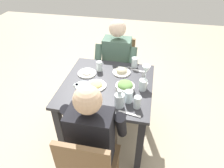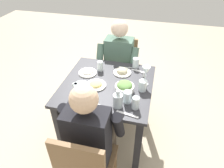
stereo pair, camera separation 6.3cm
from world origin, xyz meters
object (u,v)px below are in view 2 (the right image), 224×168
Objects in this scene: chair_far at (120,68)px; diner_near at (92,133)px; plate_yoghurt at (88,72)px; water_pitcher at (82,94)px; diner_far at (117,66)px; plate_beans at (122,72)px; plate_fries at (96,84)px; wine_glass at (146,72)px; salt_shaker at (144,74)px; water_glass_near_left at (136,63)px; water_glass_far_right at (136,103)px; salad_bowl at (125,87)px; chair_near at (85,167)px; oil_carafe at (118,101)px; dining_table at (107,95)px; water_glass_center at (100,66)px; water_glass_far_left at (127,97)px; water_glass_by_pitcher at (143,86)px.

diner_near reaches higher than chair_far.
water_pitcher is at bearing -75.51° from plate_yoghurt.
diner_far is at bearing 82.28° from water_pitcher.
plate_fries is at bearing -125.99° from plate_beans.
wine_glass reaches higher than salt_shaker.
wine_glass is (0.13, -0.28, 0.09)m from water_glass_near_left.
diner_near reaches higher than water_glass_far_right.
salad_bowl is 3.19× the size of salt_shaker.
water_glass_near_left is at bearing 98.37° from water_glass_far_right.
chair_near is 1.01m from salt_shaker.
water_pitcher is at bearing -175.48° from oil_carafe.
plate_beans is (0.09, 0.73, 0.14)m from diner_near.
chair_near is 1.44m from chair_far.
salt_shaker is (0.01, 0.47, -0.03)m from water_glass_far_right.
chair_far is (-0.02, 0.72, -0.13)m from dining_table.
chair_near is 4.76× the size of plate_beans.
diner_far reaches higher than salt_shaker.
plate_beans is 0.53m from water_glass_far_right.
water_glass_center is (0.11, 0.09, 0.04)m from plate_yoghurt.
water_glass_near_left is (0.35, 0.67, -0.04)m from water_pitcher.
water_glass_far_right is (0.30, 0.45, 0.32)m from chair_near.
water_pitcher is 0.26m from plate_fries.
dining_table is 0.73× the size of diner_near.
diner_far is at bearing 91.65° from diner_near.
salad_bowl is at bearing 69.86° from diner_near.
diner_near is 1.03m from diner_far.
diner_far reaches higher than plate_beans.
salad_bowl is at bearing -19.39° from dining_table.
water_pitcher is 1.74× the size of water_glass_far_left.
wine_glass reaches higher than water_glass_far_left.
water_glass_center is 1.00× the size of water_glass_by_pitcher.
diner_far reaches higher than water_glass_by_pitcher.
water_glass_near_left is 0.65m from oil_carafe.
chair_near is at bearing -88.81° from chair_far.
plate_yoghurt is at bearing 152.25° from dining_table.
plate_beans is 0.33m from plate_fries.
water_pitcher is at bearing -141.48° from salad_bowl.
plate_yoghurt is (-0.22, -0.59, 0.28)m from chair_far.
water_pitcher reaches higher than salad_bowl.
water_pitcher is 1.02× the size of plate_yoghurt.
plate_yoghurt is at bearing 165.97° from water_glass_by_pitcher.
water_glass_near_left is (0.20, 1.08, 0.32)m from chair_near.
oil_carafe reaches higher than plate_beans.
water_glass_center reaches higher than salt_shaker.
water_glass_far_right is at bearing -91.71° from salt_shaker.
dining_table is at bearing 31.31° from plate_fries.
water_glass_far_left is (0.25, -0.93, 0.32)m from chair_far.
plate_beans is at bearing 135.38° from water_glass_by_pitcher.
diner_far is 11.22× the size of water_glass_center.
water_glass_center is 0.63× the size of oil_carafe.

